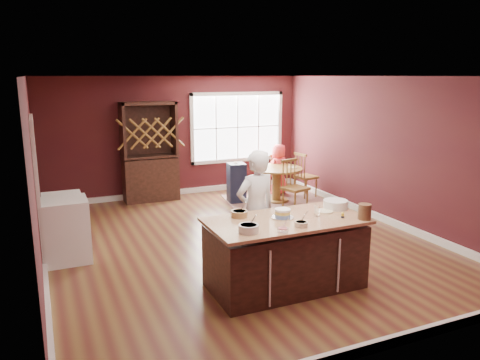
# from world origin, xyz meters

# --- Properties ---
(room_shell) EXTENTS (7.00, 7.00, 7.00)m
(room_shell) POSITION_xyz_m (0.00, 0.00, 1.35)
(room_shell) COLOR brown
(room_shell) RESTS_ON ground
(window) EXTENTS (2.36, 0.10, 1.66)m
(window) POSITION_xyz_m (1.50, 3.47, 1.50)
(window) COLOR white
(window) RESTS_ON room_shell
(doorway) EXTENTS (0.08, 1.26, 2.13)m
(doorway) POSITION_xyz_m (-2.97, 0.60, 1.02)
(doorway) COLOR white
(doorway) RESTS_ON room_shell
(kitchen_island) EXTENTS (2.02, 1.06, 0.92)m
(kitchen_island) POSITION_xyz_m (-0.10, -1.79, 0.44)
(kitchen_island) COLOR #46241E
(kitchen_island) RESTS_ON ground
(dining_table) EXTENTS (1.13, 1.13, 0.75)m
(dining_table) POSITION_xyz_m (1.81, 2.03, 0.53)
(dining_table) COLOR brown
(dining_table) RESTS_ON ground
(baker) EXTENTS (0.68, 0.50, 1.72)m
(baker) POSITION_xyz_m (-0.19, -1.10, 0.86)
(baker) COLOR silver
(baker) RESTS_ON ground
(layer_cake) EXTENTS (0.29, 0.29, 0.12)m
(layer_cake) POSITION_xyz_m (-0.11, -1.72, 0.98)
(layer_cake) COLOR white
(layer_cake) RESTS_ON kitchen_island
(bowl_blue) EXTENTS (0.24, 0.24, 0.09)m
(bowl_blue) POSITION_xyz_m (-0.74, -2.06, 0.97)
(bowl_blue) COLOR white
(bowl_blue) RESTS_ON kitchen_island
(bowl_yellow) EXTENTS (0.22, 0.22, 0.08)m
(bowl_yellow) POSITION_xyz_m (-0.60, -1.46, 0.96)
(bowl_yellow) COLOR olive
(bowl_yellow) RESTS_ON kitchen_island
(bowl_pink) EXTENTS (0.14, 0.14, 0.05)m
(bowl_pink) POSITION_xyz_m (-0.37, -2.21, 0.95)
(bowl_pink) COLOR silver
(bowl_pink) RESTS_ON kitchen_island
(bowl_olive) EXTENTS (0.16, 0.16, 0.06)m
(bowl_olive) POSITION_xyz_m (-0.07, -2.12, 0.95)
(bowl_olive) COLOR beige
(bowl_olive) RESTS_ON kitchen_island
(drinking_glass) EXTENTS (0.08, 0.08, 0.15)m
(drinking_glass) POSITION_xyz_m (0.34, -1.85, 1.00)
(drinking_glass) COLOR silver
(drinking_glass) RESTS_ON kitchen_island
(dinner_plate) EXTENTS (0.24, 0.24, 0.02)m
(dinner_plate) POSITION_xyz_m (0.54, -1.71, 0.93)
(dinner_plate) COLOR beige
(dinner_plate) RESTS_ON kitchen_island
(white_tub) EXTENTS (0.34, 0.34, 0.11)m
(white_tub) POSITION_xyz_m (0.77, -1.63, 0.98)
(white_tub) COLOR white
(white_tub) RESTS_ON kitchen_island
(stoneware_crock) EXTENTS (0.17, 0.17, 0.20)m
(stoneware_crock) POSITION_xyz_m (0.82, -2.19, 1.02)
(stoneware_crock) COLOR brown
(stoneware_crock) RESTS_ON kitchen_island
(toy_figurine) EXTENTS (0.04, 0.04, 0.07)m
(toy_figurine) POSITION_xyz_m (0.60, -2.04, 0.96)
(toy_figurine) COLOR gold
(toy_figurine) RESTS_ON kitchen_island
(rug) EXTENTS (2.35, 1.93, 0.01)m
(rug) POSITION_xyz_m (1.81, 2.03, 0.01)
(rug) COLOR brown
(rug) RESTS_ON ground
(chair_east) EXTENTS (0.48, 0.50, 1.04)m
(chair_east) POSITION_xyz_m (2.60, 2.09, 0.52)
(chair_east) COLOR brown
(chair_east) RESTS_ON ground
(chair_south) EXTENTS (0.55, 0.53, 1.08)m
(chair_south) POSITION_xyz_m (1.77, 1.15, 0.54)
(chair_south) COLOR brown
(chair_south) RESTS_ON ground
(chair_north) EXTENTS (0.49, 0.48, 0.94)m
(chair_north) POSITION_xyz_m (2.09, 2.87, 0.47)
(chair_north) COLOR #9B562C
(chair_north) RESTS_ON ground
(seated_woman) EXTENTS (0.68, 0.59, 1.18)m
(seated_woman) POSITION_xyz_m (2.14, 2.54, 0.59)
(seated_woman) COLOR #EC3B41
(seated_woman) RESTS_ON ground
(high_chair) EXTENTS (0.41, 0.41, 0.90)m
(high_chair) POSITION_xyz_m (0.98, 2.31, 0.45)
(high_chair) COLOR black
(high_chair) RESTS_ON ground
(toddler) EXTENTS (0.18, 0.14, 0.26)m
(toddler) POSITION_xyz_m (1.06, 2.38, 0.81)
(toddler) COLOR #8CA5BF
(toddler) RESTS_ON high_chair
(table_plate) EXTENTS (0.21, 0.21, 0.02)m
(table_plate) POSITION_xyz_m (2.11, 1.90, 0.76)
(table_plate) COLOR beige
(table_plate) RESTS_ON dining_table
(table_cup) EXTENTS (0.14, 0.14, 0.10)m
(table_cup) POSITION_xyz_m (1.57, 2.23, 0.80)
(table_cup) COLOR silver
(table_cup) RESTS_ON dining_table
(hutch) EXTENTS (1.18, 0.49, 2.16)m
(hutch) POSITION_xyz_m (-0.69, 3.22, 1.08)
(hutch) COLOR #3D2611
(hutch) RESTS_ON ground
(washer) EXTENTS (0.65, 0.63, 0.94)m
(washer) POSITION_xyz_m (-2.64, 0.28, 0.47)
(washer) COLOR white
(washer) RESTS_ON ground
(dryer) EXTENTS (0.60, 0.58, 0.87)m
(dryer) POSITION_xyz_m (-2.64, 0.92, 0.43)
(dryer) COLOR silver
(dryer) RESTS_ON ground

